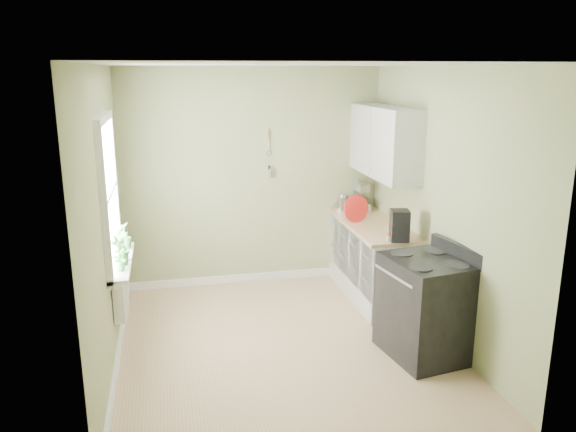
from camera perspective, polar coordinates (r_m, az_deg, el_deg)
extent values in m
cube|color=tan|center=(5.74, -0.46, -13.01)|extent=(3.20, 3.60, 0.02)
cube|color=white|center=(5.09, -0.53, 15.28)|extent=(3.20, 3.60, 0.02)
cube|color=#969C6A|center=(6.99, -3.58, 3.86)|extent=(3.20, 0.02, 2.70)
cube|color=#969C6A|center=(5.17, -18.22, -0.70)|extent=(0.02, 3.60, 2.70)
cube|color=#969C6A|center=(5.79, 15.29, 1.10)|extent=(0.02, 3.60, 2.70)
cube|color=silver|center=(6.79, 8.57, -4.59)|extent=(0.60, 1.60, 0.87)
cube|color=tan|center=(6.66, 8.63, -0.90)|extent=(0.64, 1.60, 0.04)
cube|color=silver|center=(6.61, 9.74, 7.44)|extent=(0.35, 1.40, 0.80)
cube|color=white|center=(5.42, -17.89, 2.17)|extent=(0.02, 1.00, 1.30)
cube|color=white|center=(5.32, -18.25, 9.41)|extent=(0.06, 1.14, 0.07)
cube|color=white|center=(5.59, -17.14, -4.68)|extent=(0.06, 1.14, 0.07)
cube|color=white|center=(5.41, -17.68, 2.18)|extent=(0.04, 1.00, 0.04)
cube|color=white|center=(5.58, -16.53, -4.51)|extent=(0.18, 1.14, 0.04)
cube|color=white|center=(5.65, -16.63, -7.85)|extent=(0.12, 0.50, 0.35)
cylinder|color=tan|center=(6.91, -1.95, 8.20)|extent=(0.02, 0.02, 0.10)
cylinder|color=silver|center=(6.93, -1.94, 7.22)|extent=(0.01, 0.01, 0.16)
cylinder|color=silver|center=(6.98, -1.92, 4.45)|extent=(0.01, 0.14, 0.14)
cube|color=black|center=(5.52, 13.80, -9.16)|extent=(0.78, 0.88, 0.93)
cube|color=black|center=(5.35, 14.11, -4.46)|extent=(0.78, 0.88, 0.03)
cube|color=black|center=(5.47, 16.97, -3.48)|extent=(0.18, 0.78, 0.14)
cylinder|color=#B2B2B7|center=(5.25, 10.63, -6.00)|extent=(0.12, 0.63, 0.02)
cube|color=#A5121C|center=(5.41, 10.11, -7.47)|extent=(0.06, 0.23, 0.39)
cube|color=#B2B2B7|center=(7.28, 7.31, 0.97)|extent=(0.22, 0.31, 0.08)
cube|color=#B2B2B7|center=(7.37, 7.02, 2.20)|extent=(0.12, 0.09, 0.21)
cube|color=#B2B2B7|center=(7.24, 7.32, 2.99)|extent=(0.17, 0.30, 0.10)
sphere|color=#B2B2B7|center=(7.34, 7.06, 3.37)|extent=(0.11, 0.11, 0.11)
cylinder|color=silver|center=(7.22, 7.47, 1.31)|extent=(0.16, 0.16, 0.13)
cylinder|color=silver|center=(7.24, 5.48, 1.30)|extent=(0.12, 0.12, 0.17)
cone|color=silver|center=(7.21, 5.50, 2.11)|extent=(0.12, 0.12, 0.04)
cylinder|color=silver|center=(7.20, 4.82, 1.48)|extent=(0.12, 0.03, 0.09)
cube|color=black|center=(5.99, 11.26, -0.94)|extent=(0.23, 0.25, 0.33)
cylinder|color=black|center=(6.01, 10.97, -1.86)|extent=(0.10, 0.10, 0.11)
cylinder|color=red|center=(6.63, 6.94, 0.75)|extent=(0.33, 0.14, 0.33)
cylinder|color=#A9A087|center=(5.99, 10.22, -2.22)|extent=(0.06, 0.06, 0.06)
cylinder|color=red|center=(5.98, 10.24, -1.88)|extent=(0.07, 0.07, 0.01)
imported|color=#387834|center=(5.24, -16.78, -3.68)|extent=(0.19, 0.21, 0.33)
imported|color=#387834|center=(5.40, -16.65, -3.17)|extent=(0.22, 0.23, 0.32)
imported|color=#387834|center=(5.90, -16.32, -1.90)|extent=(0.16, 0.16, 0.27)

